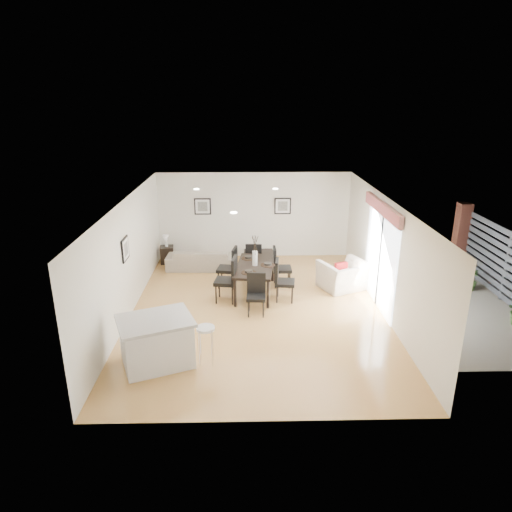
{
  "coord_description": "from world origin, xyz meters",
  "views": [
    {
      "loc": [
        -0.26,
        -9.97,
        4.88
      ],
      "look_at": [
        -0.02,
        0.4,
        1.25
      ],
      "focal_mm": 32.0,
      "sensor_mm": 36.0,
      "label": 1
    }
  ],
  "objects_px": {
    "dining_chair_wnear": "(229,277)",
    "dining_chair_head": "(256,291)",
    "sofa": "(202,259)",
    "coffee_table": "(259,257)",
    "side_table": "(167,255)",
    "dining_chair_efar": "(279,265)",
    "dining_chair_enear": "(281,278)",
    "dining_chair_foot": "(254,258)",
    "armchair": "(344,276)",
    "kitchen_island": "(157,341)",
    "bar_stool": "(206,332)",
    "dining_table": "(255,268)",
    "dining_chair_wfar": "(230,265)"
  },
  "relations": [
    {
      "from": "dining_chair_efar",
      "to": "coffee_table",
      "type": "xyz_separation_m",
      "value": [
        -0.49,
        1.89,
        -0.43
      ]
    },
    {
      "from": "dining_chair_efar",
      "to": "dining_chair_wfar",
      "type": "bearing_deg",
      "value": 90.35
    },
    {
      "from": "dining_chair_enear",
      "to": "dining_chair_wfar",
      "type": "bearing_deg",
      "value": 62.77
    },
    {
      "from": "dining_chair_enear",
      "to": "armchair",
      "type": "bearing_deg",
      "value": -60.93
    },
    {
      "from": "dining_chair_wfar",
      "to": "side_table",
      "type": "distance_m",
      "value": 2.81
    },
    {
      "from": "dining_table",
      "to": "coffee_table",
      "type": "distance_m",
      "value": 2.41
    },
    {
      "from": "armchair",
      "to": "coffee_table",
      "type": "distance_m",
      "value": 3.07
    },
    {
      "from": "sofa",
      "to": "dining_chair_foot",
      "type": "distance_m",
      "value": 1.71
    },
    {
      "from": "armchair",
      "to": "dining_chair_wfar",
      "type": "xyz_separation_m",
      "value": [
        -3.02,
        0.22,
        0.24
      ]
    },
    {
      "from": "dining_table",
      "to": "dining_chair_wfar",
      "type": "xyz_separation_m",
      "value": [
        -0.65,
        0.45,
        -0.08
      ]
    },
    {
      "from": "sofa",
      "to": "side_table",
      "type": "height_order",
      "value": "sofa"
    },
    {
      "from": "dining_chair_foot",
      "to": "bar_stool",
      "type": "distance_m",
      "value": 4.58
    },
    {
      "from": "dining_chair_enear",
      "to": "dining_chair_foot",
      "type": "relative_size",
      "value": 1.06
    },
    {
      "from": "dining_chair_foot",
      "to": "dining_chair_wfar",
      "type": "bearing_deg",
      "value": 51.96
    },
    {
      "from": "kitchen_island",
      "to": "armchair",
      "type": "bearing_deg",
      "value": 17.36
    },
    {
      "from": "dining_chair_enear",
      "to": "kitchen_island",
      "type": "bearing_deg",
      "value": 145.16
    },
    {
      "from": "sofa",
      "to": "dining_chair_foot",
      "type": "height_order",
      "value": "dining_chair_foot"
    },
    {
      "from": "sofa",
      "to": "coffee_table",
      "type": "xyz_separation_m",
      "value": [
        1.71,
        0.51,
        -0.12
      ]
    },
    {
      "from": "armchair",
      "to": "dining_chair_head",
      "type": "xyz_separation_m",
      "value": [
        -2.37,
        -1.38,
        0.17
      ]
    },
    {
      "from": "dining_chair_efar",
      "to": "side_table",
      "type": "bearing_deg",
      "value": 59.86
    },
    {
      "from": "kitchen_island",
      "to": "dining_chair_head",
      "type": "bearing_deg",
      "value": 25.86
    },
    {
      "from": "coffee_table",
      "to": "armchair",
      "type": "bearing_deg",
      "value": -45.92
    },
    {
      "from": "kitchen_island",
      "to": "sofa",
      "type": "bearing_deg",
      "value": 63.64
    },
    {
      "from": "armchair",
      "to": "side_table",
      "type": "height_order",
      "value": "armchair"
    },
    {
      "from": "dining_table",
      "to": "kitchen_island",
      "type": "xyz_separation_m",
      "value": [
        -1.94,
        -3.31,
        -0.22
      ]
    },
    {
      "from": "dining_table",
      "to": "dining_chair_efar",
      "type": "distance_m",
      "value": 0.81
    },
    {
      "from": "sofa",
      "to": "bar_stool",
      "type": "distance_m",
      "value": 5.19
    },
    {
      "from": "dining_chair_enear",
      "to": "coffee_table",
      "type": "distance_m",
      "value": 2.88
    },
    {
      "from": "dining_table",
      "to": "dining_chair_enear",
      "type": "distance_m",
      "value": 0.8
    },
    {
      "from": "side_table",
      "to": "armchair",
      "type": "bearing_deg",
      "value": -22.99
    },
    {
      "from": "dining_chair_efar",
      "to": "dining_chair_foot",
      "type": "height_order",
      "value": "dining_chair_efar"
    },
    {
      "from": "sofa",
      "to": "dining_chair_head",
      "type": "distance_m",
      "value": 3.39
    },
    {
      "from": "dining_chair_wnear",
      "to": "side_table",
      "type": "xyz_separation_m",
      "value": [
        -2.03,
        2.85,
        -0.39
      ]
    },
    {
      "from": "armchair",
      "to": "kitchen_island",
      "type": "relative_size",
      "value": 0.71
    },
    {
      "from": "dining_chair_efar",
      "to": "bar_stool",
      "type": "height_order",
      "value": "dining_chair_efar"
    },
    {
      "from": "dining_table",
      "to": "dining_chair_wfar",
      "type": "relative_size",
      "value": 1.77
    },
    {
      "from": "dining_chair_enear",
      "to": "side_table",
      "type": "height_order",
      "value": "dining_chair_enear"
    },
    {
      "from": "armchair",
      "to": "kitchen_island",
      "type": "xyz_separation_m",
      "value": [
        -4.32,
        -3.54,
        0.1
      ]
    },
    {
      "from": "dining_table",
      "to": "dining_chair_efar",
      "type": "height_order",
      "value": "dining_chair_efar"
    },
    {
      "from": "coffee_table",
      "to": "kitchen_island",
      "type": "xyz_separation_m",
      "value": [
        -2.11,
        -5.66,
        0.3
      ]
    },
    {
      "from": "dining_chair_wfar",
      "to": "coffee_table",
      "type": "distance_m",
      "value": 2.11
    },
    {
      "from": "dining_chair_wfar",
      "to": "dining_chair_wnear",
      "type": "bearing_deg",
      "value": 10.43
    },
    {
      "from": "dining_chair_wnear",
      "to": "dining_chair_head",
      "type": "relative_size",
      "value": 1.19
    },
    {
      "from": "dining_chair_head",
      "to": "kitchen_island",
      "type": "distance_m",
      "value": 2.91
    },
    {
      "from": "dining_chair_enear",
      "to": "coffee_table",
      "type": "bearing_deg",
      "value": 17.36
    },
    {
      "from": "dining_chair_foot",
      "to": "kitchen_island",
      "type": "distance_m",
      "value": 4.87
    },
    {
      "from": "kitchen_island",
      "to": "bar_stool",
      "type": "height_order",
      "value": "kitchen_island"
    },
    {
      "from": "coffee_table",
      "to": "sofa",
      "type": "bearing_deg",
      "value": -165.44
    },
    {
      "from": "dining_chair_foot",
      "to": "dining_table",
      "type": "bearing_deg",
      "value": 94.68
    },
    {
      "from": "armchair",
      "to": "dining_chair_enear",
      "type": "xyz_separation_m",
      "value": [
        -1.72,
        -0.68,
        0.22
      ]
    }
  ]
}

